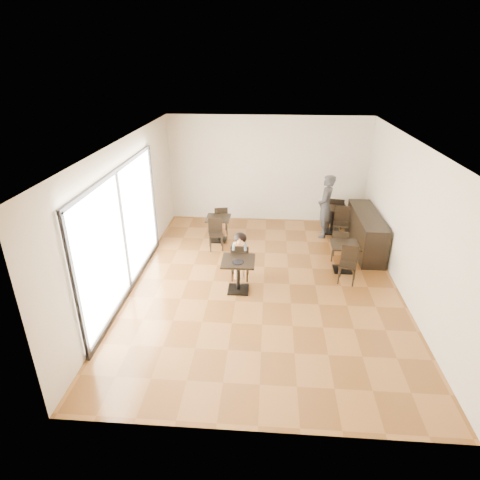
# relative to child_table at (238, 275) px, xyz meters

# --- Properties ---
(floor) EXTENTS (6.00, 8.00, 0.01)m
(floor) POSITION_rel_child_table_xyz_m (0.56, 0.34, -0.38)
(floor) COLOR brown
(floor) RESTS_ON ground
(ceiling) EXTENTS (6.00, 8.00, 0.01)m
(ceiling) POSITION_rel_child_table_xyz_m (0.56, 0.34, 2.82)
(ceiling) COLOR silver
(ceiling) RESTS_ON floor
(wall_back) EXTENTS (6.00, 0.01, 3.20)m
(wall_back) POSITION_rel_child_table_xyz_m (0.56, 4.34, 1.22)
(wall_back) COLOR beige
(wall_back) RESTS_ON floor
(wall_front) EXTENTS (6.00, 0.01, 3.20)m
(wall_front) POSITION_rel_child_table_xyz_m (0.56, -3.66, 1.22)
(wall_front) COLOR beige
(wall_front) RESTS_ON floor
(wall_left) EXTENTS (0.01, 8.00, 3.20)m
(wall_left) POSITION_rel_child_table_xyz_m (-2.44, 0.34, 1.22)
(wall_left) COLOR beige
(wall_left) RESTS_ON floor
(wall_right) EXTENTS (0.01, 8.00, 3.20)m
(wall_right) POSITION_rel_child_table_xyz_m (3.56, 0.34, 1.22)
(wall_right) COLOR beige
(wall_right) RESTS_ON floor
(storefront_window) EXTENTS (0.04, 4.50, 2.60)m
(storefront_window) POSITION_rel_child_table_xyz_m (-2.41, -0.16, 1.02)
(storefront_window) COLOR white
(storefront_window) RESTS_ON floor
(child_table) EXTENTS (0.71, 0.71, 0.75)m
(child_table) POSITION_rel_child_table_xyz_m (0.00, 0.00, 0.00)
(child_table) COLOR black
(child_table) RESTS_ON floor
(child_chair) EXTENTS (0.41, 0.41, 0.90)m
(child_chair) POSITION_rel_child_table_xyz_m (0.00, 0.55, 0.08)
(child_chair) COLOR black
(child_chair) RESTS_ON floor
(child) EXTENTS (0.41, 0.57, 1.14)m
(child) POSITION_rel_child_table_xyz_m (0.00, 0.55, 0.19)
(child) COLOR slate
(child) RESTS_ON child_chair
(plate) EXTENTS (0.25, 0.25, 0.02)m
(plate) POSITION_rel_child_table_xyz_m (0.00, -0.10, 0.38)
(plate) COLOR black
(plate) RESTS_ON child_table
(pizza_slice) EXTENTS (0.26, 0.20, 0.06)m
(pizza_slice) POSITION_rel_child_table_xyz_m (0.00, 0.36, 0.61)
(pizza_slice) COLOR tan
(pizza_slice) RESTS_ON child
(adult_patron) EXTENTS (0.55, 0.73, 1.80)m
(adult_patron) POSITION_rel_child_table_xyz_m (2.21, 3.14, 0.52)
(adult_patron) COLOR #333237
(adult_patron) RESTS_ON floor
(cafe_table_mid) EXTENTS (0.83, 0.83, 0.71)m
(cafe_table_mid) POSITION_rel_child_table_xyz_m (2.45, 1.10, -0.02)
(cafe_table_mid) COLOR black
(cafe_table_mid) RESTS_ON floor
(cafe_table_left) EXTENTS (0.78, 0.78, 0.69)m
(cafe_table_left) POSITION_rel_child_table_xyz_m (-0.76, 2.60, -0.03)
(cafe_table_left) COLOR black
(cafe_table_left) RESTS_ON floor
(cafe_table_back) EXTENTS (0.87, 0.87, 0.79)m
(cafe_table_back) POSITION_rel_child_table_xyz_m (2.48, 3.44, 0.02)
(cafe_table_back) COLOR black
(cafe_table_back) RESTS_ON floor
(chair_mid_a) EXTENTS (0.47, 0.47, 0.85)m
(chair_mid_a) POSITION_rel_child_table_xyz_m (2.45, 1.65, 0.05)
(chair_mid_a) COLOR black
(chair_mid_a) RESTS_ON floor
(chair_mid_b) EXTENTS (0.47, 0.47, 0.85)m
(chair_mid_b) POSITION_rel_child_table_xyz_m (2.45, 0.55, 0.05)
(chair_mid_b) COLOR black
(chair_mid_b) RESTS_ON floor
(chair_left_a) EXTENTS (0.45, 0.45, 0.83)m
(chair_left_a) POSITION_rel_child_table_xyz_m (-0.76, 3.15, 0.04)
(chair_left_a) COLOR black
(chair_left_a) RESTS_ON floor
(chair_left_b) EXTENTS (0.45, 0.45, 0.83)m
(chair_left_b) POSITION_rel_child_table_xyz_m (-0.76, 2.05, 0.04)
(chair_left_b) COLOR black
(chair_left_b) RESTS_ON floor
(chair_back_a) EXTENTS (0.50, 0.50, 0.95)m
(chair_back_a) POSITION_rel_child_table_xyz_m (2.64, 3.84, 0.10)
(chair_back_a) COLOR black
(chair_back_a) RESTS_ON floor
(chair_back_b) EXTENTS (0.50, 0.50, 0.95)m
(chair_back_b) POSITION_rel_child_table_xyz_m (2.64, 2.89, 0.10)
(chair_back_b) COLOR black
(chair_back_b) RESTS_ON floor
(service_counter) EXTENTS (0.60, 2.40, 1.00)m
(service_counter) POSITION_rel_child_table_xyz_m (3.21, 2.34, 0.12)
(service_counter) COLOR black
(service_counter) RESTS_ON floor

